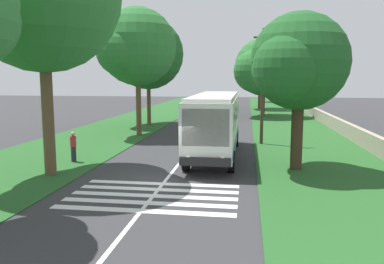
{
  "coord_description": "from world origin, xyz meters",
  "views": [
    {
      "loc": [
        -16.9,
        -3.68,
        4.71
      ],
      "look_at": [
        5.12,
        -0.54,
        1.6
      ],
      "focal_mm": 36.31,
      "sensor_mm": 36.0,
      "label": 1
    }
  ],
  "objects_px": {
    "trailing_car_0": "(199,114)",
    "roadside_tree_right_1": "(262,69)",
    "roadside_tree_left_2": "(146,56)",
    "roadside_tree_right_2": "(260,64)",
    "roadside_tree_left_1": "(137,49)",
    "coach_bus": "(215,121)",
    "roadside_tree_right_3": "(261,62)",
    "pedestrian": "(73,146)",
    "roadside_tree_right_0": "(297,64)",
    "trailing_car_1": "(204,109)",
    "utility_pole": "(263,85)"
  },
  "relations": [
    {
      "from": "coach_bus",
      "to": "roadside_tree_right_3",
      "type": "bearing_deg",
      "value": -4.66
    },
    {
      "from": "roadside_tree_right_3",
      "to": "pedestrian",
      "type": "height_order",
      "value": "roadside_tree_right_3"
    },
    {
      "from": "roadside_tree_right_0",
      "to": "roadside_tree_left_1",
      "type": "bearing_deg",
      "value": 46.71
    },
    {
      "from": "trailing_car_0",
      "to": "roadside_tree_right_3",
      "type": "relative_size",
      "value": 0.42
    },
    {
      "from": "trailing_car_1",
      "to": "roadside_tree_right_2",
      "type": "xyz_separation_m",
      "value": [
        8.99,
        -7.3,
        6.03
      ]
    },
    {
      "from": "roadside_tree_right_2",
      "to": "pedestrian",
      "type": "distance_m",
      "value": 41.45
    },
    {
      "from": "trailing_car_0",
      "to": "roadside_tree_left_2",
      "type": "distance_m",
      "value": 9.58
    },
    {
      "from": "roadside_tree_left_1",
      "to": "roadside_tree_right_2",
      "type": "relative_size",
      "value": 1.01
    },
    {
      "from": "coach_bus",
      "to": "roadside_tree_right_0",
      "type": "bearing_deg",
      "value": -123.76
    },
    {
      "from": "roadside_tree_left_1",
      "to": "roadside_tree_right_3",
      "type": "xyz_separation_m",
      "value": [
        47.18,
        -11.48,
        0.68
      ]
    },
    {
      "from": "roadside_tree_left_1",
      "to": "pedestrian",
      "type": "xyz_separation_m",
      "value": [
        -10.59,
        0.72,
        -6.11
      ]
    },
    {
      "from": "trailing_car_0",
      "to": "utility_pole",
      "type": "relative_size",
      "value": 0.53
    },
    {
      "from": "roadside_tree_left_2",
      "to": "roadside_tree_right_2",
      "type": "xyz_separation_m",
      "value": [
        21.91,
        -11.69,
        -0.17
      ]
    },
    {
      "from": "roadside_tree_right_1",
      "to": "utility_pole",
      "type": "relative_size",
      "value": 1.18
    },
    {
      "from": "roadside_tree_left_1",
      "to": "utility_pole",
      "type": "distance_m",
      "value": 10.74
    },
    {
      "from": "roadside_tree_right_3",
      "to": "utility_pole",
      "type": "xyz_separation_m",
      "value": [
        -50.17,
        1.55,
        -3.48
      ]
    },
    {
      "from": "trailing_car_0",
      "to": "roadside_tree_right_0",
      "type": "relative_size",
      "value": 0.54
    },
    {
      "from": "coach_bus",
      "to": "roadside_tree_left_2",
      "type": "distance_m",
      "value": 17.43
    },
    {
      "from": "trailing_car_0",
      "to": "roadside_tree_right_1",
      "type": "bearing_deg",
      "value": -56.76
    },
    {
      "from": "roadside_tree_right_0",
      "to": "pedestrian",
      "type": "distance_m",
      "value": 12.81
    },
    {
      "from": "roadside_tree_left_2",
      "to": "roadside_tree_right_1",
      "type": "height_order",
      "value": "roadside_tree_left_2"
    },
    {
      "from": "roadside_tree_left_2",
      "to": "roadside_tree_right_0",
      "type": "height_order",
      "value": "roadside_tree_left_2"
    },
    {
      "from": "trailing_car_1",
      "to": "roadside_tree_right_1",
      "type": "bearing_deg",
      "value": -110.0
    },
    {
      "from": "roadside_tree_right_1",
      "to": "trailing_car_0",
      "type": "bearing_deg",
      "value": 123.24
    },
    {
      "from": "roadside_tree_left_2",
      "to": "roadside_tree_right_3",
      "type": "relative_size",
      "value": 1.02
    },
    {
      "from": "utility_pole",
      "to": "roadside_tree_right_2",
      "type": "bearing_deg",
      "value": -1.24
    },
    {
      "from": "coach_bus",
      "to": "roadside_tree_right_2",
      "type": "height_order",
      "value": "roadside_tree_right_2"
    },
    {
      "from": "roadside_tree_left_1",
      "to": "roadside_tree_right_3",
      "type": "height_order",
      "value": "roadside_tree_right_3"
    },
    {
      "from": "roadside_tree_left_1",
      "to": "roadside_tree_right_2",
      "type": "distance_m",
      "value": 30.75
    },
    {
      "from": "coach_bus",
      "to": "pedestrian",
      "type": "xyz_separation_m",
      "value": [
        -2.83,
        7.72,
        -1.24
      ]
    },
    {
      "from": "roadside_tree_left_1",
      "to": "roadside_tree_right_1",
      "type": "relative_size",
      "value": 1.08
    },
    {
      "from": "trailing_car_0",
      "to": "utility_pole",
      "type": "height_order",
      "value": "utility_pole"
    },
    {
      "from": "roadside_tree_left_1",
      "to": "roadside_tree_right_0",
      "type": "height_order",
      "value": "roadside_tree_left_1"
    },
    {
      "from": "roadside_tree_right_3",
      "to": "coach_bus",
      "type": "bearing_deg",
      "value": 175.34
    },
    {
      "from": "coach_bus",
      "to": "trailing_car_1",
      "type": "bearing_deg",
      "value": 7.6
    },
    {
      "from": "roadside_tree_left_1",
      "to": "roadside_tree_right_2",
      "type": "bearing_deg",
      "value": -20.2
    },
    {
      "from": "coach_bus",
      "to": "utility_pole",
      "type": "xyz_separation_m",
      "value": [
        4.78,
        -2.92,
        2.06
      ]
    },
    {
      "from": "coach_bus",
      "to": "trailing_car_0",
      "type": "distance_m",
      "value": 20.74
    },
    {
      "from": "roadside_tree_left_1",
      "to": "roadside_tree_right_3",
      "type": "distance_m",
      "value": 48.56
    },
    {
      "from": "coach_bus",
      "to": "utility_pole",
      "type": "height_order",
      "value": "utility_pole"
    },
    {
      "from": "utility_pole",
      "to": "roadside_tree_right_0",
      "type": "bearing_deg",
      "value": -169.9
    },
    {
      "from": "pedestrian",
      "to": "roadside_tree_right_0",
      "type": "bearing_deg",
      "value": -90.18
    },
    {
      "from": "roadside_tree_right_0",
      "to": "utility_pole",
      "type": "height_order",
      "value": "utility_pole"
    },
    {
      "from": "roadside_tree_right_1",
      "to": "roadside_tree_right_3",
      "type": "xyz_separation_m",
      "value": [
        29.95,
        -0.93,
        1.89
      ]
    },
    {
      "from": "roadside_tree_right_3",
      "to": "utility_pole",
      "type": "height_order",
      "value": "roadside_tree_right_3"
    },
    {
      "from": "trailing_car_1",
      "to": "pedestrian",
      "type": "bearing_deg",
      "value": 172.46
    },
    {
      "from": "roadside_tree_right_1",
      "to": "roadside_tree_right_2",
      "type": "bearing_deg",
      "value": -0.36
    },
    {
      "from": "coach_bus",
      "to": "roadside_tree_left_1",
      "type": "distance_m",
      "value": 11.53
    },
    {
      "from": "roadside_tree_left_1",
      "to": "roadside_tree_right_0",
      "type": "distance_m",
      "value": 15.59
    },
    {
      "from": "trailing_car_0",
      "to": "roadside_tree_left_2",
      "type": "height_order",
      "value": "roadside_tree_left_2"
    }
  ]
}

